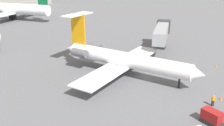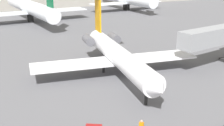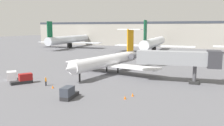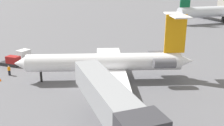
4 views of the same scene
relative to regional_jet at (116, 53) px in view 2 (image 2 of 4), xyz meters
The scene contains 4 objects.
ground_plane 5.47m from the regional_jet, 83.22° to the right, with size 400.00×400.00×0.10m, color #5B5B60.
regional_jet is the anchor object (origin of this frame).
jet_bridge 17.42m from the regional_jet, 11.52° to the right, with size 15.77×5.02×6.46m.
parked_airliner_west_mid 49.56m from the regional_jet, 91.85° to the left, with size 33.86×40.11×13.19m.
Camera 2 is at (-19.39, -30.93, 14.71)m, focal length 46.48 mm.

